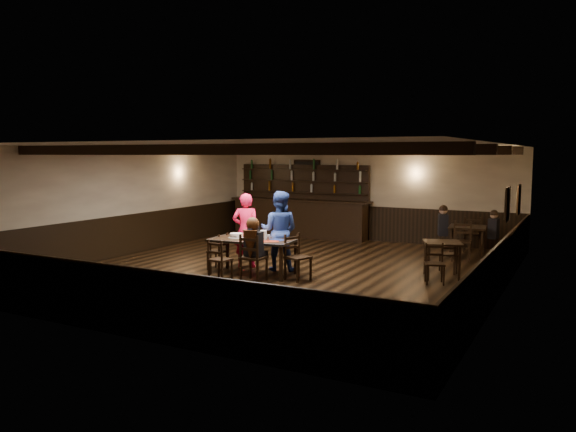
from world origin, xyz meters
The scene contains 25 objects.
ground centered at (0.00, 0.00, 0.00)m, with size 10.00×10.00×0.00m, color black.
room_shell centered at (0.01, 0.04, 1.75)m, with size 9.02×10.02×2.71m.
dining_table centered at (-0.38, -0.68, 0.68)m, with size 1.84×1.03×0.75m.
chair_near_left centered at (-0.67, -1.53, 0.49)m, with size 0.41×0.39×0.83m.
chair_near_right centered at (-0.01, -1.32, 0.56)m, with size 0.46×0.43×0.96m.
chair_end_left centered at (-1.26, -0.61, 0.47)m, with size 0.36×0.38×0.80m.
chair_end_right centered at (0.64, -0.69, 0.54)m, with size 0.53×0.55×0.93m.
chair_far_pushed centered at (-1.31, 0.65, 0.46)m, with size 0.39×0.38×0.79m.
woman_pink centered at (-0.92, -0.09, 0.83)m, with size 0.61×0.40×1.66m, color #FF234A.
man_blue centered at (-0.09, -0.04, 0.87)m, with size 0.84×0.66×1.73m, color navy.
seated_person centered at (-0.01, -1.26, 0.85)m, with size 0.35×0.53×0.86m.
cake centered at (-0.77, -0.71, 0.80)m, with size 0.33×0.33×0.10m.
plate_stack_a centered at (-0.45, -0.77, 0.84)m, with size 0.18×0.18×0.17m, color white.
plate_stack_b centered at (-0.19, -0.57, 0.84)m, with size 0.16×0.16×0.18m, color white.
tea_light centered at (-0.30, -0.55, 0.78)m, with size 0.05×0.05×0.06m.
salt_shaker centered at (-0.04, -0.77, 0.79)m, with size 0.03×0.03×0.08m, color silver.
pepper_shaker centered at (0.02, -0.72, 0.80)m, with size 0.04×0.04×0.09m, color #A5A8AD.
drink_glass centered at (-0.05, -0.57, 0.80)m, with size 0.07×0.07×0.10m, color silver.
menu_red centered at (0.11, -0.77, 0.75)m, with size 0.33×0.23×0.00m, color maroon.
menu_blue centered at (0.12, -0.50, 0.75)m, with size 0.33×0.23×0.00m, color #101D51.
bar_counter centered at (-2.00, 4.72, 0.73)m, with size 4.51×0.70×2.20m.
back_table_a centered at (3.21, 0.86, 0.64)m, with size 0.95×0.95×0.75m.
back_table_b centered at (3.20, 3.63, 0.65)m, with size 0.97×0.97×0.75m.
bg_patron_left centered at (2.57, 3.72, 0.85)m, with size 0.34×0.43×0.77m.
bg_patron_right centered at (3.79, 3.77, 0.82)m, with size 0.24×0.36×0.70m.
Camera 1 is at (5.77, -10.59, 2.53)m, focal length 35.00 mm.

